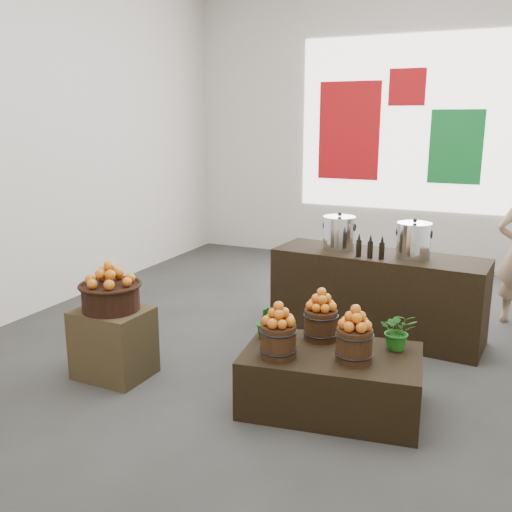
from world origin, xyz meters
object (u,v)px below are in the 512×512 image
at_px(counter, 377,295).
at_px(stock_pot_left, 339,234).
at_px(display_table, 331,380).
at_px(wicker_basket, 111,297).
at_px(stock_pot_center, 414,241).
at_px(crate, 114,343).

xyz_separation_m(counter, stock_pot_left, (-0.41, 0.03, 0.56)).
bearing_deg(display_table, wicker_basket, 178.64).
height_order(counter, stock_pot_center, stock_pot_center).
distance_m(display_table, stock_pot_center, 1.76).
relative_size(crate, counter, 0.29).
distance_m(stock_pot_left, stock_pot_center, 0.73).
relative_size(wicker_basket, stock_pot_center, 1.48).
bearing_deg(wicker_basket, display_table, 6.67).
bearing_deg(display_table, crate, 178.64).
bearing_deg(stock_pot_left, wicker_basket, -126.50).
xyz_separation_m(crate, stock_pot_left, (1.35, 1.83, 0.69)).
height_order(wicker_basket, counter, counter).
distance_m(crate, display_table, 1.80).
distance_m(wicker_basket, stock_pot_center, 2.75).
height_order(display_table, counter, counter).
distance_m(crate, stock_pot_center, 2.82).
xyz_separation_m(crate, wicker_basket, (0.00, 0.00, 0.39)).
bearing_deg(counter, stock_pot_left, 180.00).
xyz_separation_m(stock_pot_left, stock_pot_center, (0.73, -0.06, 0.00)).
xyz_separation_m(display_table, stock_pot_left, (-0.44, 1.62, 0.76)).
height_order(crate, wicker_basket, wicker_basket).
distance_m(crate, counter, 2.52).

